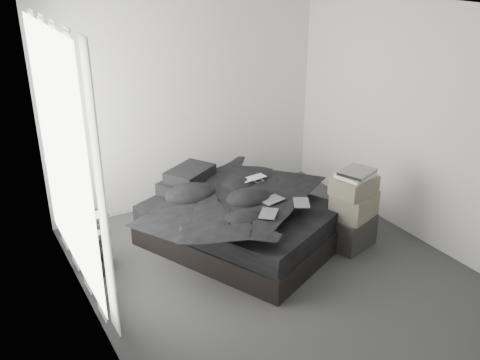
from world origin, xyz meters
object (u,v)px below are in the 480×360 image
box_lower (350,231)px  side_stand (95,242)px  laptop (256,174)px  bed (240,233)px

box_lower → side_stand: bearing=159.8°
laptop → box_lower: bearing=-54.6°
bed → side_stand: side_stand is taller
laptop → side_stand: laptop is taller
laptop → side_stand: (-1.84, 0.12, -0.41)m
side_stand → box_lower: size_ratio=1.21×
laptop → side_stand: 1.89m
laptop → box_lower: (0.73, -0.83, -0.53)m
bed → box_lower: bearing=-55.6°
laptop → box_lower: size_ratio=0.63×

